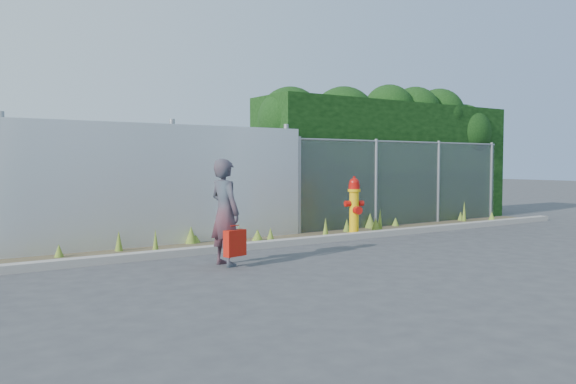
# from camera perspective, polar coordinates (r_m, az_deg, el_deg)

# --- Properties ---
(ground) EXTENTS (80.00, 80.00, 0.00)m
(ground) POSITION_cam_1_polar(r_m,az_deg,el_deg) (8.82, 6.73, -6.85)
(ground) COLOR #3A3A3D
(ground) RESTS_ON ground
(curb) EXTENTS (16.00, 0.22, 0.12)m
(curb) POSITION_cam_1_polar(r_m,az_deg,el_deg) (10.23, 0.16, -5.12)
(curb) COLOR gray
(curb) RESTS_ON ground
(weed_strip) EXTENTS (16.00, 1.35, 0.53)m
(weed_strip) POSITION_cam_1_polar(r_m,az_deg,el_deg) (10.52, -4.75, -4.71)
(weed_strip) COLOR #4B3F2B
(weed_strip) RESTS_ON ground
(corrugated_fence) EXTENTS (8.50, 0.21, 2.30)m
(corrugated_fence) POSITION_cam_1_polar(r_m,az_deg,el_deg) (9.92, -19.70, 0.50)
(corrugated_fence) COLOR silver
(corrugated_fence) RESTS_ON ground
(chainlink_fence) EXTENTS (6.50, 0.07, 2.05)m
(chainlink_fence) POSITION_cam_1_polar(r_m,az_deg,el_deg) (13.80, 12.13, 0.97)
(chainlink_fence) COLOR gray
(chainlink_fence) RESTS_ON ground
(hedge) EXTENTS (7.48, 1.89, 3.51)m
(hedge) POSITION_cam_1_polar(r_m,az_deg,el_deg) (14.65, 10.05, 4.56)
(hedge) COLOR black
(hedge) RESTS_ON ground
(fire_hydrant) EXTENTS (0.41, 0.37, 1.22)m
(fire_hydrant) POSITION_cam_1_polar(r_m,az_deg,el_deg) (11.57, 6.75, -1.54)
(fire_hydrant) COLOR #E7B10C
(fire_hydrant) RESTS_ON ground
(woman) EXTENTS (0.45, 0.61, 1.56)m
(woman) POSITION_cam_1_polar(r_m,az_deg,el_deg) (8.23, -6.42, -2.07)
(woman) COLOR #0F5362
(woman) RESTS_ON ground
(red_tote_bag) EXTENTS (0.34, 0.13, 0.44)m
(red_tote_bag) POSITION_cam_1_polar(r_m,az_deg,el_deg) (8.07, -5.41, -5.18)
(red_tote_bag) COLOR #A31B09
(black_shoulder_bag) EXTENTS (0.25, 0.11, 0.19)m
(black_shoulder_bag) POSITION_cam_1_polar(r_m,az_deg,el_deg) (8.40, -6.52, 0.29)
(black_shoulder_bag) COLOR black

